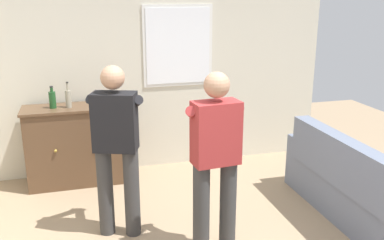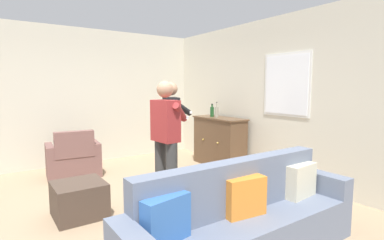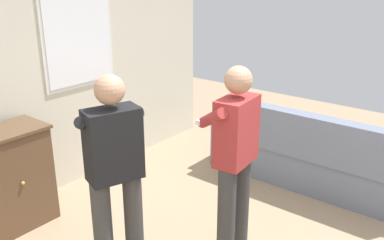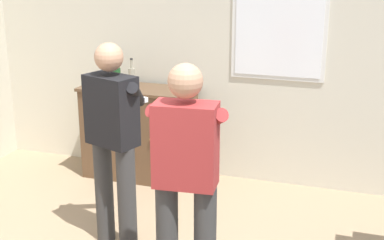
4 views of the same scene
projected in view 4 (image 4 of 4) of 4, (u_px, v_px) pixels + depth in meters
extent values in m
cube|color=beige|center=(224.00, 47.00, 5.46)|extent=(5.20, 0.12, 2.80)
cube|color=silver|center=(279.00, 26.00, 5.16)|extent=(0.93, 0.02, 1.06)
cube|color=white|center=(279.00, 26.00, 5.16)|extent=(0.85, 0.03, 0.98)
cube|color=brown|center=(139.00, 134.00, 5.65)|extent=(1.17, 0.44, 0.96)
cube|color=brown|center=(138.00, 89.00, 5.50)|extent=(1.21, 0.48, 0.03)
sphere|color=#B79338|center=(109.00, 135.00, 5.49)|extent=(0.04, 0.04, 0.04)
sphere|color=#B79338|center=(151.00, 140.00, 5.35)|extent=(0.04, 0.04, 0.04)
cylinder|color=gray|center=(132.00, 78.00, 5.45)|extent=(0.07, 0.07, 0.21)
cylinder|color=gray|center=(132.00, 64.00, 5.40)|extent=(0.02, 0.02, 0.09)
cylinder|color=#262626|center=(131.00, 59.00, 5.39)|extent=(0.03, 0.03, 0.02)
cylinder|color=#1E4C23|center=(117.00, 77.00, 5.52)|extent=(0.08, 0.08, 0.20)
cylinder|color=#1E4C23|center=(116.00, 65.00, 5.49)|extent=(0.03, 0.03, 0.05)
cylinder|color=#262626|center=(116.00, 62.00, 5.48)|extent=(0.04, 0.04, 0.02)
cylinder|color=#383838|center=(104.00, 191.00, 4.40)|extent=(0.15, 0.15, 0.88)
cylinder|color=#383838|center=(127.00, 199.00, 4.25)|extent=(0.15, 0.15, 0.88)
cube|color=black|center=(111.00, 110.00, 4.11)|extent=(0.45, 0.34, 0.55)
sphere|color=tan|center=(109.00, 57.00, 3.99)|extent=(0.22, 0.22, 0.22)
cylinder|color=black|center=(115.00, 90.00, 4.27)|extent=(0.41, 0.32, 0.29)
cylinder|color=black|center=(136.00, 95.00, 4.13)|extent=(0.21, 0.44, 0.29)
cube|color=white|center=(140.00, 99.00, 4.35)|extent=(0.15, 0.09, 0.04)
cube|color=#9E2D2D|center=(186.00, 145.00, 3.37)|extent=(0.42, 0.26, 0.55)
sphere|color=tan|center=(185.00, 81.00, 3.24)|extent=(0.22, 0.22, 0.22)
cylinder|color=#9E2D2D|center=(174.00, 120.00, 3.51)|extent=(0.30, 0.42, 0.29)
cylinder|color=#9E2D2D|center=(209.00, 122.00, 3.46)|extent=(0.35, 0.39, 0.29)
cube|color=white|center=(196.00, 126.00, 3.66)|extent=(0.15, 0.05, 0.04)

